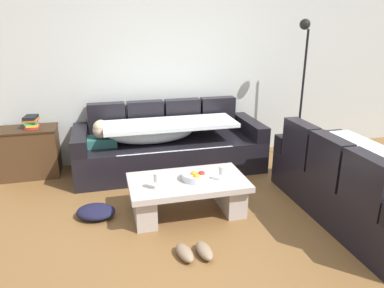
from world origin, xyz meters
TOP-DOWN VIEW (x-y plane):
  - ground_plane at (0.00, 0.00)m, footprint 14.00×14.00m
  - back_wall at (0.00, 2.15)m, footprint 9.00×0.10m
  - couch_along_wall at (-0.22, 1.63)m, footprint 2.46×0.92m
  - couch_near_window at (1.43, -0.09)m, footprint 0.92×1.96m
  - coffee_table at (-0.22, 0.39)m, footprint 1.20×0.68m
  - fruit_bowl at (-0.14, 0.37)m, footprint 0.28×0.28m
  - wine_glass_near_left at (-0.56, 0.25)m, footprint 0.07×0.07m
  - wine_glass_near_right at (0.10, 0.27)m, footprint 0.07×0.07m
  - open_magazine at (0.13, 0.36)m, footprint 0.30×0.23m
  - side_cabinet at (-1.96, 1.85)m, footprint 0.72×0.44m
  - book_stack_on_cabinet at (-1.89, 1.85)m, footprint 0.19×0.23m
  - floor_lamp at (1.70, 1.59)m, footprint 0.33×0.31m
  - pair_of_shoes at (-0.35, -0.35)m, footprint 0.33×0.30m
  - crumpled_garment at (-1.16, 0.54)m, footprint 0.49×0.44m

SIDE VIEW (x-z plane):
  - ground_plane at x=0.00m, z-range 0.00..0.00m
  - pair_of_shoes at x=-0.35m, z-range 0.00..0.09m
  - crumpled_garment at x=-1.16m, z-range 0.00..0.12m
  - coffee_table at x=-0.22m, z-range 0.05..0.43m
  - side_cabinet at x=-1.96m, z-range 0.00..0.64m
  - couch_along_wall at x=-0.22m, z-range -0.11..0.77m
  - couch_near_window at x=1.43m, z-range -0.10..0.78m
  - open_magazine at x=0.13m, z-range 0.38..0.39m
  - fruit_bowl at x=-0.14m, z-range 0.37..0.47m
  - wine_glass_near_left at x=-0.56m, z-range 0.41..0.58m
  - wine_glass_near_right at x=0.10m, z-range 0.41..0.58m
  - book_stack_on_cabinet at x=-1.89m, z-range 0.64..0.80m
  - floor_lamp at x=1.70m, z-range 0.14..2.09m
  - back_wall at x=0.00m, z-range 0.00..2.70m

